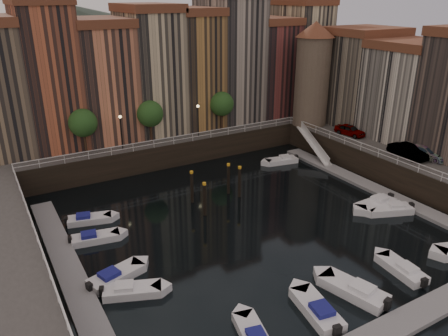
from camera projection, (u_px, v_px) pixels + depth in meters
ground at (244, 221)px, 41.51m from camera, size 200.00×200.00×0.00m
quay_far at (145, 135)px, 61.81m from camera, size 80.00×20.00×3.00m
dock_left at (72, 276)px, 33.09m from camera, size 2.00×28.00×0.35m
dock_right at (372, 188)px, 48.20m from camera, size 2.00×28.00×0.35m
dock_near at (388, 330)px, 27.81m from camera, size 30.00×2.00×0.35m
mountains at (47, 38)px, 127.59m from camera, size 145.00×100.00×18.00m
far_terrace at (171, 68)px, 57.82m from camera, size 48.70×10.30×17.50m
right_terrace at (411, 86)px, 53.35m from camera, size 9.30×24.30×14.00m
corner_tower at (313, 73)px, 58.67m from camera, size 5.20×5.20×13.80m
promenade_trees at (155, 113)px, 53.03m from camera, size 21.20×3.20×5.20m
street_lamps at (161, 120)px, 52.64m from camera, size 10.36×0.36×4.18m
railings at (219, 168)px, 44.02m from camera, size 36.08×34.04×0.52m
gangway at (314, 144)px, 56.79m from camera, size 2.78×8.32×3.73m
mooring_pilings at (217, 187)px, 44.77m from camera, size 5.46×3.52×3.78m
boat_left_1 at (131, 291)px, 31.27m from camera, size 4.42×2.98×1.00m
boat_left_2 at (115, 276)px, 32.82m from camera, size 4.74×2.86×1.06m
boat_left_3 at (94, 238)px, 38.01m from camera, size 4.40×2.24×0.99m
boat_left_4 at (89, 219)px, 41.16m from camera, size 4.36×2.49×0.98m
boat_right_1 at (390, 209)px, 42.92m from camera, size 4.85×3.26×1.10m
boat_right_2 at (376, 204)px, 44.04m from camera, size 4.93×2.01×1.12m
boat_right_4 at (282, 160)px, 55.57m from camera, size 4.48×2.32×1.00m
boat_near_0 at (254, 336)px, 27.18m from camera, size 2.35×4.32×0.97m
boat_near_1 at (317, 310)px, 29.29m from camera, size 2.50×4.98×1.12m
boat_near_2 at (355, 290)px, 31.18m from camera, size 3.07×5.35×1.20m
boat_near_3 at (402, 269)px, 33.66m from camera, size 2.04×4.54×1.02m
car_a at (350, 131)px, 56.08m from camera, size 2.30×4.28×1.38m
car_b at (408, 152)px, 48.41m from camera, size 1.70×4.62×1.51m
car_c at (425, 153)px, 48.26m from camera, size 3.10×5.11×1.38m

